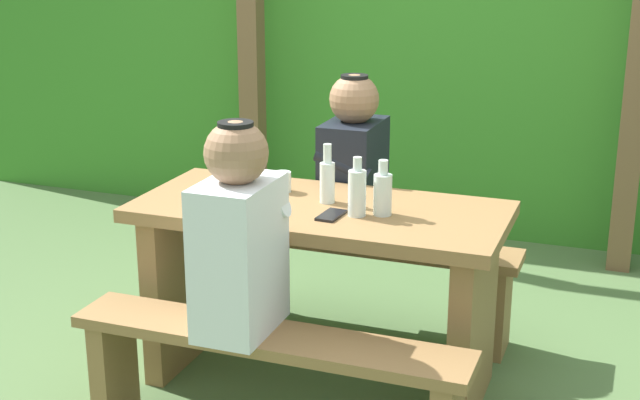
{
  "coord_description": "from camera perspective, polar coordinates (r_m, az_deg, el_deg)",
  "views": [
    {
      "loc": [
        1.12,
        -3.01,
        1.75
      ],
      "look_at": [
        0.0,
        0.0,
        0.76
      ],
      "focal_mm": 50.28,
      "sensor_mm": 36.0,
      "label": 1
    }
  ],
  "objects": [
    {
      "name": "ground_plane",
      "position": [
        3.66,
        0.0,
        -11.42
      ],
      "size": [
        12.0,
        12.0,
        0.0
      ],
      "primitive_type": "plane",
      "color": "#4F6C3E"
    },
    {
      "name": "hedge_backdrop",
      "position": [
        5.51,
        8.59,
        9.21
      ],
      "size": [
        6.4,
        0.76,
        2.01
      ],
      "primitive_type": "cube",
      "color": "#388127",
      "rests_on": "ground_plane"
    },
    {
      "name": "pergola_post_left",
      "position": [
        5.25,
        -4.38,
        8.95
      ],
      "size": [
        0.12,
        0.12,
        2.01
      ],
      "primitive_type": "cube",
      "color": "brown",
      "rests_on": "ground_plane"
    },
    {
      "name": "pergola_post_right",
      "position": [
        4.78,
        19.55,
        7.21
      ],
      "size": [
        0.12,
        0.12,
        2.01
      ],
      "primitive_type": "cube",
      "color": "brown",
      "rests_on": "ground_plane"
    },
    {
      "name": "picnic_table",
      "position": [
        3.45,
        0.0,
        -4.08
      ],
      "size": [
        1.4,
        0.64,
        0.74
      ],
      "color": "olive",
      "rests_on": "ground_plane"
    },
    {
      "name": "bench_near",
      "position": [
        3.1,
        -3.31,
        -10.49
      ],
      "size": [
        1.4,
        0.24,
        0.44
      ],
      "color": "olive",
      "rests_on": "ground_plane"
    },
    {
      "name": "bench_far",
      "position": [
        3.96,
        2.55,
        -4.14
      ],
      "size": [
        1.4,
        0.24,
        0.44
      ],
      "color": "olive",
      "rests_on": "ground_plane"
    },
    {
      "name": "person_white_shirt",
      "position": [
        2.96,
        -5.18,
        -2.31
      ],
      "size": [
        0.25,
        0.35,
        0.72
      ],
      "color": "silver",
      "rests_on": "bench_near"
    },
    {
      "name": "person_black_coat",
      "position": [
        3.83,
        2.13,
        2.26
      ],
      "size": [
        0.25,
        0.35,
        0.72
      ],
      "color": "black",
      "rests_on": "bench_far"
    },
    {
      "name": "drinking_glass",
      "position": [
        3.53,
        -2.4,
        1.17
      ],
      "size": [
        0.07,
        0.07,
        0.08
      ],
      "primitive_type": "cylinder",
      "color": "silver",
      "rests_on": "picnic_table"
    },
    {
      "name": "bottle_left",
      "position": [
        3.23,
        2.38,
        0.55
      ],
      "size": [
        0.07,
        0.07,
        0.22
      ],
      "color": "silver",
      "rests_on": "picnic_table"
    },
    {
      "name": "bottle_right",
      "position": [
        3.24,
        4.01,
        0.48
      ],
      "size": [
        0.07,
        0.07,
        0.21
      ],
      "color": "silver",
      "rests_on": "picnic_table"
    },
    {
      "name": "bottle_center",
      "position": [
        3.38,
        0.47,
        1.33
      ],
      "size": [
        0.06,
        0.06,
        0.23
      ],
      "color": "silver",
      "rests_on": "picnic_table"
    },
    {
      "name": "cell_phone",
      "position": [
        3.24,
        0.72,
        -0.97
      ],
      "size": [
        0.08,
        0.14,
        0.01
      ],
      "primitive_type": "cube",
      "rotation": [
        0.0,
        0.0,
        -0.07
      ],
      "color": "black",
      "rests_on": "picnic_table"
    }
  ]
}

